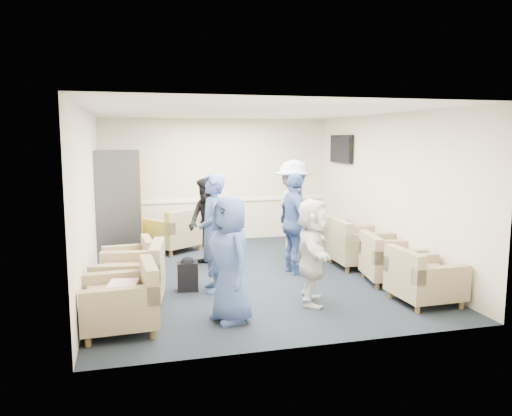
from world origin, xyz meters
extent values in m
plane|color=black|center=(0.00, 0.00, 0.00)|extent=(6.00, 6.00, 0.00)
plane|color=white|center=(0.00, 0.00, 2.70)|extent=(6.00, 6.00, 0.00)
cube|color=beige|center=(0.00, 3.00, 1.35)|extent=(5.00, 0.02, 2.70)
cube|color=beige|center=(0.00, -3.00, 1.35)|extent=(5.00, 0.02, 2.70)
cube|color=beige|center=(-2.50, 0.00, 1.35)|extent=(0.02, 6.00, 2.70)
cube|color=beige|center=(2.50, 0.00, 1.35)|extent=(0.02, 6.00, 2.70)
cube|color=white|center=(0.00, 2.98, 0.90)|extent=(4.98, 0.04, 0.06)
cube|color=black|center=(2.44, 1.80, 2.05)|extent=(0.07, 1.00, 0.58)
cube|color=black|center=(2.40, 1.80, 2.05)|extent=(0.01, 0.92, 0.50)
cube|color=#4B4C53|center=(2.48, 1.80, 1.90)|extent=(0.04, 0.10, 0.25)
cube|color=#887957|center=(-2.07, -2.03, 0.27)|extent=(0.91, 0.91, 0.29)
cube|color=#9B6F55|center=(-2.07, -2.03, 0.46)|extent=(0.63, 0.59, 0.10)
cube|color=#887957|center=(-1.71, -2.00, 0.61)|extent=(0.19, 0.87, 0.41)
cube|color=#887957|center=(-1.94, -1.08, 0.28)|extent=(1.03, 1.03, 0.30)
cube|color=#9B6F55|center=(-1.94, -1.08, 0.48)|extent=(0.71, 0.68, 0.11)
cube|color=#887957|center=(-1.56, -1.14, 0.64)|extent=(0.28, 0.92, 0.43)
cube|color=#887957|center=(-1.96, 0.00, 0.23)|extent=(0.80, 0.80, 0.25)
cube|color=#9B6F55|center=(-1.96, 0.00, 0.40)|extent=(0.56, 0.52, 0.09)
cube|color=#887957|center=(-1.65, 0.03, 0.53)|extent=(0.18, 0.76, 0.35)
cube|color=#887957|center=(2.03, -2.03, 0.25)|extent=(0.85, 0.85, 0.27)
cube|color=#9B6F55|center=(2.03, -2.03, 0.44)|extent=(0.59, 0.55, 0.10)
cube|color=#887957|center=(1.68, -2.04, 0.58)|extent=(0.15, 0.83, 0.39)
cube|color=#887957|center=(2.08, -1.02, 0.25)|extent=(0.96, 0.96, 0.27)
cube|color=#9B6F55|center=(2.08, -1.02, 0.44)|extent=(0.66, 0.63, 0.10)
cube|color=#887957|center=(1.74, -0.96, 0.59)|extent=(0.27, 0.84, 0.39)
cube|color=#887957|center=(2.03, 0.04, 0.28)|extent=(0.93, 0.93, 0.30)
cube|color=#9B6F55|center=(2.03, 0.04, 0.48)|extent=(0.65, 0.61, 0.11)
cube|color=#887957|center=(1.65, 0.05, 0.64)|extent=(0.17, 0.91, 0.43)
cube|color=#887957|center=(1.93, 0.99, 0.27)|extent=(0.99, 0.99, 0.29)
cube|color=#9B6F55|center=(1.93, 0.99, 0.46)|extent=(0.68, 0.65, 0.10)
cube|color=#887957|center=(1.58, 1.05, 0.61)|extent=(0.27, 0.88, 0.41)
cube|color=#887957|center=(-1.05, 2.18, 0.28)|extent=(1.27, 1.27, 0.30)
cube|color=#9B6F55|center=(-1.05, 2.18, 0.48)|extent=(0.85, 0.86, 0.11)
cube|color=#887957|center=(-0.84, 1.87, 0.65)|extent=(0.84, 0.64, 0.43)
cube|color=#4B4C53|center=(-2.10, 1.85, 1.02)|extent=(0.81, 0.97, 2.05)
cube|color=#FF9D05|center=(-1.69, 1.85, 1.13)|extent=(0.02, 0.82, 1.64)
cube|color=black|center=(-1.68, 1.85, 0.27)|extent=(0.02, 0.48, 0.13)
cube|color=black|center=(-1.09, -0.63, 0.22)|extent=(0.32, 0.25, 0.43)
sphere|color=black|center=(-1.09, -0.63, 0.41)|extent=(0.22, 0.22, 0.22)
cube|color=beige|center=(-2.02, -2.03, 0.52)|extent=(0.39, 0.48, 0.13)
imported|color=#3E5896|center=(-0.72, -2.01, 0.79)|extent=(0.70, 0.88, 1.59)
imported|color=#3E5896|center=(-0.72, -0.73, 0.88)|extent=(0.44, 0.66, 1.77)
imported|color=black|center=(-0.58, 0.66, 0.80)|extent=(0.88, 0.96, 1.60)
imported|color=silver|center=(1.06, 0.80, 0.94)|extent=(0.98, 1.35, 1.88)
imported|color=#3E5896|center=(0.78, -0.09, 0.85)|extent=(0.52, 1.04, 1.70)
imported|color=silver|center=(0.50, -1.64, 0.73)|extent=(0.86, 1.43, 1.47)
camera|label=1|loc=(-1.92, -7.92, 2.28)|focal=35.00mm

